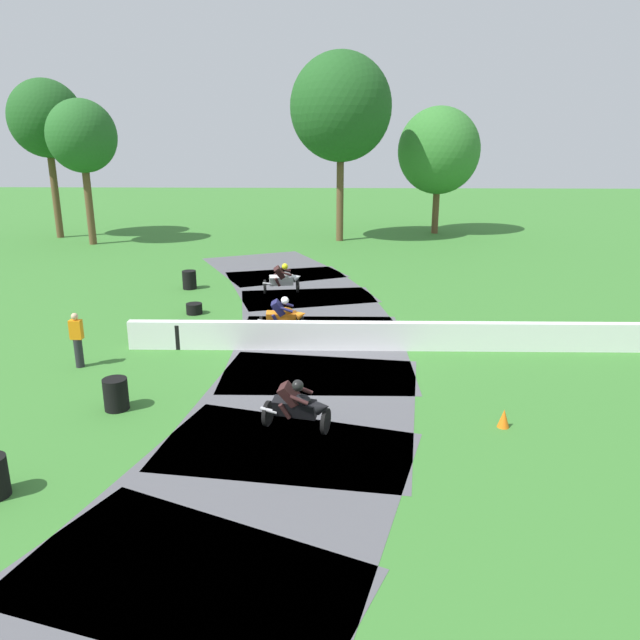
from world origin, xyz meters
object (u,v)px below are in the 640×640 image
(tire_stack_far, at_px, (194,309))
(track_marshal, at_px, (77,340))
(motorcycle_chase_orange, at_px, (284,316))
(tire_stack_mid_b, at_px, (180,335))
(motorcycle_trailing_white, at_px, (283,279))
(tire_stack_extra_a, at_px, (189,280))
(motorcycle_lead_black, at_px, (298,406))
(traffic_cone, at_px, (504,418))
(tire_stack_mid_a, at_px, (116,394))

(tire_stack_far, relative_size, track_marshal, 0.37)
(motorcycle_chase_orange, xyz_separation_m, tire_stack_mid_b, (-3.19, -1.37, -0.24))
(motorcycle_chase_orange, relative_size, tire_stack_mid_b, 2.10)
(motorcycle_chase_orange, distance_m, motorcycle_trailing_white, 5.57)
(tire_stack_mid_b, relative_size, tire_stack_extra_a, 1.00)
(motorcycle_lead_black, distance_m, tire_stack_far, 10.49)
(track_marshal, relative_size, traffic_cone, 3.70)
(tire_stack_mid_b, distance_m, traffic_cone, 10.38)
(motorcycle_lead_black, bearing_deg, track_marshal, 149.55)
(tire_stack_far, bearing_deg, motorcycle_trailing_white, 45.96)
(tire_stack_far, height_order, traffic_cone, traffic_cone)
(motorcycle_trailing_white, bearing_deg, tire_stack_extra_a, 170.57)
(tire_stack_far, bearing_deg, track_marshal, -110.61)
(motorcycle_trailing_white, bearing_deg, tire_stack_mid_b, -111.35)
(motorcycle_trailing_white, xyz_separation_m, tire_stack_extra_a, (-4.17, 0.69, -0.23))
(motorcycle_trailing_white, bearing_deg, traffic_cone, -63.42)
(motorcycle_trailing_white, bearing_deg, tire_stack_mid_a, -105.05)
(motorcycle_lead_black, xyz_separation_m, motorcycle_trailing_white, (-1.42, 12.66, -0.00))
(motorcycle_trailing_white, relative_size, tire_stack_mid_a, 2.13)
(tire_stack_mid_a, height_order, tire_stack_mid_b, same)
(tire_stack_extra_a, bearing_deg, motorcycle_chase_orange, -53.26)
(motorcycle_trailing_white, height_order, track_marshal, track_marshal)
(motorcycle_lead_black, xyz_separation_m, tire_stack_mid_b, (-4.12, 5.74, -0.24))
(tire_stack_mid_b, xyz_separation_m, traffic_cone, (8.87, -5.39, -0.18))
(tire_stack_far, bearing_deg, tire_stack_mid_b, -84.05)
(motorcycle_chase_orange, bearing_deg, traffic_cone, -50.01)
(motorcycle_chase_orange, xyz_separation_m, motorcycle_trailing_white, (-0.49, 5.55, -0.01))
(motorcycle_lead_black, distance_m, tire_stack_mid_b, 7.07)
(tire_stack_extra_a, bearing_deg, motorcycle_lead_black, -67.29)
(motorcycle_lead_black, height_order, motorcycle_trailing_white, motorcycle_lead_black)
(tire_stack_mid_a, bearing_deg, motorcycle_trailing_white, 74.95)
(tire_stack_far, xyz_separation_m, track_marshal, (-2.10, -5.58, 0.62))
(tire_stack_extra_a, distance_m, track_marshal, 9.53)
(motorcycle_trailing_white, bearing_deg, motorcycle_chase_orange, -84.98)
(motorcycle_chase_orange, height_order, tire_stack_extra_a, motorcycle_chase_orange)
(tire_stack_mid_a, bearing_deg, traffic_cone, -4.34)
(tire_stack_mid_a, xyz_separation_m, tire_stack_far, (0.03, 8.41, -0.20))
(traffic_cone, bearing_deg, track_marshal, 162.70)
(tire_stack_mid_a, bearing_deg, tire_stack_extra_a, 94.88)
(motorcycle_chase_orange, xyz_separation_m, tire_stack_extra_a, (-4.66, 6.24, -0.24))
(motorcycle_chase_orange, bearing_deg, tire_stack_mid_a, -120.79)
(motorcycle_lead_black, distance_m, motorcycle_chase_orange, 7.17)
(tire_stack_mid_a, bearing_deg, motorcycle_lead_black, -13.07)
(track_marshal, bearing_deg, tire_stack_extra_a, 83.85)
(motorcycle_trailing_white, distance_m, traffic_cone, 13.77)
(motorcycle_lead_black, height_order, tire_stack_mid_a, motorcycle_lead_black)
(tire_stack_mid_a, height_order, tire_stack_far, tire_stack_mid_a)
(motorcycle_trailing_white, xyz_separation_m, track_marshal, (-5.19, -8.78, 0.18))
(motorcycle_trailing_white, xyz_separation_m, tire_stack_far, (-3.09, -3.20, -0.43))
(motorcycle_chase_orange, bearing_deg, motorcycle_lead_black, -82.56)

